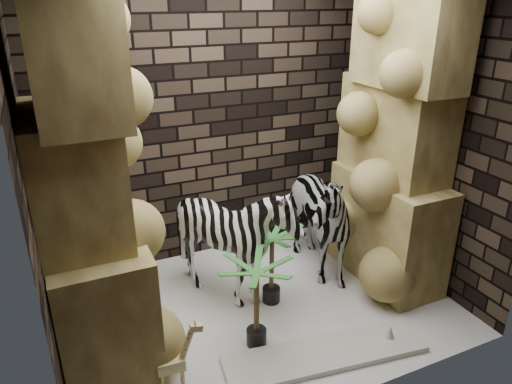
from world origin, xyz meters
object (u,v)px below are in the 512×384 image
zebra_left (235,247)px  giraffe_toy (170,359)px  palm_front (272,266)px  palm_back (256,305)px  surfboard (325,354)px  zebra_right (310,206)px

zebra_left → giraffe_toy: bearing=-122.2°
palm_front → palm_back: size_ratio=0.97×
palm_back → surfboard: palm_back is taller
zebra_left → palm_back: size_ratio=1.56×
zebra_left → palm_front: bearing=-19.3°
palm_front → giraffe_toy: bearing=-149.2°
palm_back → surfboard: bearing=-39.1°
giraffe_toy → palm_back: 0.81m
zebra_left → surfboard: zebra_left is taller
palm_back → giraffe_toy: bearing=-165.7°
giraffe_toy → palm_front: palm_front is taller
palm_back → zebra_right: bearing=41.1°
zebra_right → zebra_left: zebra_right is taller
palm_front → palm_back: palm_back is taller
zebra_right → giraffe_toy: bearing=-145.0°
palm_back → zebra_left: bearing=82.3°
palm_front → surfboard: bearing=-85.5°
palm_front → surfboard: 0.94m
zebra_left → giraffe_toy: (-0.87, -0.88, -0.27)m
zebra_right → giraffe_toy: 2.13m
giraffe_toy → zebra_left: bearing=49.2°
surfboard → palm_back: bearing=148.6°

